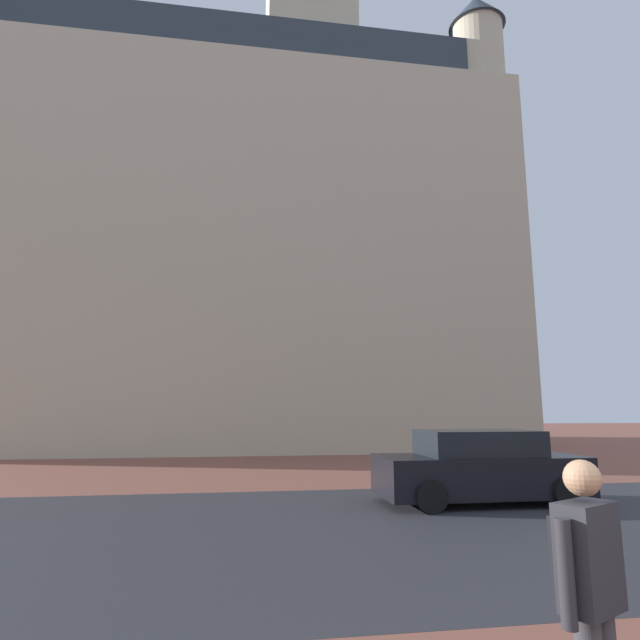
# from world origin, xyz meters

# --- Properties ---
(ground_plane) EXTENTS (120.00, 120.00, 0.00)m
(ground_plane) POSITION_xyz_m (0.00, 10.00, 0.00)
(ground_plane) COLOR brown
(street_asphalt_strip) EXTENTS (120.00, 8.63, 0.00)m
(street_asphalt_strip) POSITION_xyz_m (0.00, 7.58, 0.00)
(street_asphalt_strip) COLOR #2D2D33
(street_asphalt_strip) RESTS_ON ground_plane
(landmark_building) EXTENTS (29.46, 15.95, 37.57)m
(landmark_building) POSITION_xyz_m (-1.40, 29.62, 11.84)
(landmark_building) COLOR beige
(landmark_building) RESTS_ON ground_plane
(person_skater) EXTENTS (0.55, 0.40, 1.73)m
(person_skater) POSITION_xyz_m (0.25, 1.26, 0.96)
(person_skater) COLOR #333338
(person_skater) RESTS_ON ground_plane
(car_black) EXTENTS (4.47, 2.06, 1.57)m
(car_black) POSITION_xyz_m (3.50, 9.48, 0.75)
(car_black) COLOR black
(car_black) RESTS_ON ground_plane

